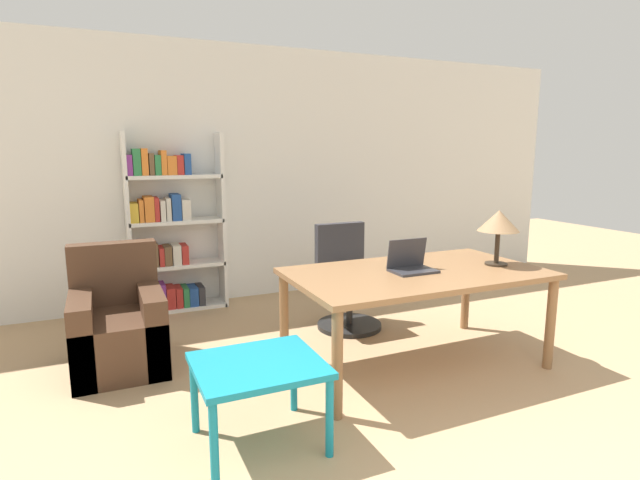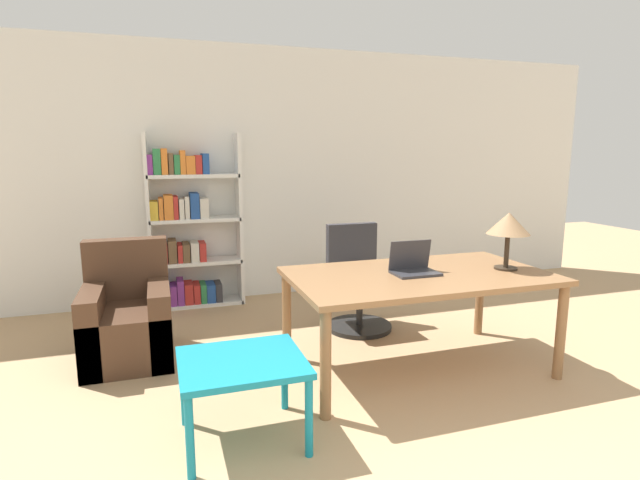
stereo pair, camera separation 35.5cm
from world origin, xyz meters
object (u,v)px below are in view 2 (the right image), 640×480
(laptop, at_px, (413,266))
(office_chair, at_px, (357,284))
(bookshelf, at_px, (187,231))
(side_table_blue, at_px, (242,370))
(table_lamp, at_px, (508,225))
(armchair, at_px, (128,321))
(desk, at_px, (419,283))

(laptop, bearing_deg, office_chair, 92.23)
(bookshelf, bearing_deg, side_table_blue, -87.40)
(table_lamp, relative_size, armchair, 0.47)
(table_lamp, height_order, office_chair, table_lamp)
(laptop, relative_size, side_table_blue, 0.48)
(desk, relative_size, side_table_blue, 2.76)
(desk, xyz_separation_m, armchair, (-2.05, 0.88, -0.36))
(armchair, relative_size, bookshelf, 0.51)
(table_lamp, distance_m, armchair, 3.00)
(laptop, distance_m, office_chair, 1.04)
(side_table_blue, distance_m, armchair, 1.57)
(laptop, bearing_deg, armchair, 156.59)
(table_lamp, bearing_deg, office_chair, 125.67)
(desk, height_order, armchair, armchair)
(table_lamp, bearing_deg, laptop, 172.43)
(table_lamp, bearing_deg, armchair, 160.55)
(desk, height_order, laptop, laptop)
(table_lamp, xyz_separation_m, bookshelf, (-2.19, 2.19, -0.27))
(laptop, bearing_deg, bookshelf, 124.93)
(desk, bearing_deg, table_lamp, -7.09)
(side_table_blue, bearing_deg, table_lamp, 12.30)
(table_lamp, bearing_deg, bookshelf, 134.97)
(armchair, bearing_deg, desk, -23.24)
(desk, xyz_separation_m, table_lamp, (0.68, -0.08, 0.41))
(office_chair, height_order, armchair, office_chair)
(desk, relative_size, office_chair, 1.98)
(desk, relative_size, bookshelf, 1.05)
(desk, height_order, office_chair, office_chair)
(office_chair, xyz_separation_m, bookshelf, (-1.43, 1.13, 0.39))
(desk, xyz_separation_m, laptop, (-0.04, 0.01, 0.13))
(office_chair, bearing_deg, armchair, -177.11)
(desk, bearing_deg, side_table_blue, -158.87)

